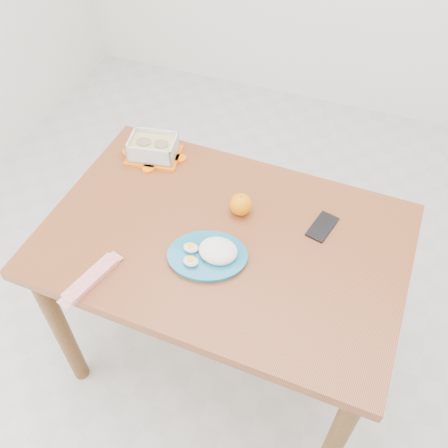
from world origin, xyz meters
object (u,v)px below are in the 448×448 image
(smartphone, at_px, (322,227))
(food_container, at_px, (153,148))
(dining_table, at_px, (224,258))
(rice_plate, at_px, (211,253))
(orange_fruit, at_px, (241,205))

(smartphone, bearing_deg, food_container, -176.95)
(dining_table, height_order, rice_plate, rice_plate)
(food_container, relative_size, rice_plate, 0.69)
(smartphone, bearing_deg, dining_table, -138.71)
(orange_fruit, bearing_deg, rice_plate, -96.43)
(dining_table, height_order, food_container, food_container)
(orange_fruit, height_order, rice_plate, orange_fruit)
(food_container, relative_size, smartphone, 1.69)
(smartphone, bearing_deg, rice_plate, -126.97)
(orange_fruit, distance_m, smartphone, 0.27)
(dining_table, height_order, smartphone, smartphone)
(food_container, relative_size, orange_fruit, 2.80)
(food_container, bearing_deg, rice_plate, -54.34)
(rice_plate, relative_size, smartphone, 2.44)
(dining_table, distance_m, smartphone, 0.33)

